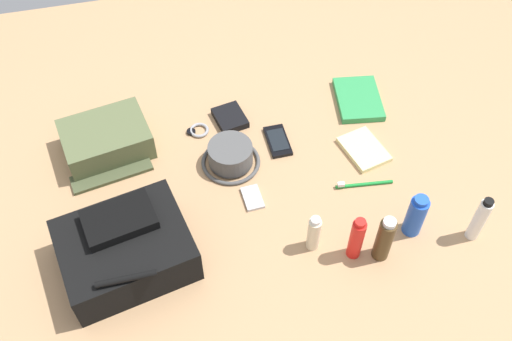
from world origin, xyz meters
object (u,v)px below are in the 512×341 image
(deodorant_spray, at_px, (416,216))
(wallet, at_px, (230,118))
(notepad, at_px, (364,149))
(backpack, at_px, (126,249))
(wristwatch, at_px, (198,130))
(toiletry_pouch, at_px, (107,141))
(toothbrush, at_px, (361,184))
(toothpaste_tube, at_px, (479,219))
(bucket_hat, at_px, (230,156))
(cologne_bottle, at_px, (384,239))
(cell_phone, at_px, (278,141))
(sunscreen_spray, at_px, (356,239))
(media_player, at_px, (252,198))
(paperback_novel, at_px, (358,99))
(lotion_bottle, at_px, (314,233))

(deodorant_spray, relative_size, wallet, 1.34)
(wallet, relative_size, notepad, 0.73)
(backpack, relative_size, wristwatch, 5.24)
(deodorant_spray, distance_m, notepad, 0.31)
(toiletry_pouch, relative_size, toothbrush, 1.65)
(backpack, height_order, toothpaste_tube, toothpaste_tube)
(bucket_hat, distance_m, cologne_bottle, 0.52)
(toiletry_pouch, height_order, wallet, toiletry_pouch)
(wallet, bearing_deg, toothpaste_tube, 122.90)
(cell_phone, height_order, wristwatch, cell_phone)
(bucket_hat, relative_size, sunscreen_spray, 1.15)
(backpack, bearing_deg, toothpaste_tube, 171.35)
(toiletry_pouch, bearing_deg, media_player, 143.77)
(backpack, distance_m, deodorant_spray, 0.78)
(bucket_hat, bearing_deg, toothbrush, 153.80)
(paperback_novel, relative_size, media_player, 2.50)
(paperback_novel, height_order, wallet, wallet)
(paperback_novel, bearing_deg, cologne_bottle, 75.91)
(sunscreen_spray, bearing_deg, media_player, -47.30)
(toiletry_pouch, xyz_separation_m, lotion_bottle, (-0.51, 0.48, 0.02))
(wristwatch, bearing_deg, lotion_bottle, 115.25)
(lotion_bottle, relative_size, paperback_novel, 0.60)
(bucket_hat, bearing_deg, wristwatch, -63.67)
(bucket_hat, relative_size, cell_phone, 1.42)
(lotion_bottle, bearing_deg, wristwatch, -64.75)
(cologne_bottle, height_order, notepad, cologne_bottle)
(cell_phone, relative_size, media_player, 1.48)
(toiletry_pouch, relative_size, sunscreen_spray, 1.81)
(paperback_novel, xyz_separation_m, media_player, (0.44, 0.31, -0.00))
(toothpaste_tube, xyz_separation_m, toothbrush, (0.24, -0.24, -0.07))
(toothpaste_tube, height_order, paperback_novel, toothpaste_tube)
(deodorant_spray, relative_size, media_player, 1.71)
(toothpaste_tube, relative_size, cologne_bottle, 1.02)
(sunscreen_spray, height_order, notepad, sunscreen_spray)
(sunscreen_spray, bearing_deg, wristwatch, -58.45)
(cell_phone, height_order, wallet, wallet)
(lotion_bottle, distance_m, notepad, 0.39)
(toothpaste_tube, bearing_deg, sunscreen_spray, -3.88)
(cologne_bottle, bearing_deg, deodorant_spray, -154.43)
(wallet, bearing_deg, lotion_bottle, 92.46)
(paperback_novel, height_order, notepad, paperback_novel)
(media_player, bearing_deg, toothbrush, 174.86)
(sunscreen_spray, bearing_deg, toiletry_pouch, -40.71)
(toiletry_pouch, height_order, cologne_bottle, cologne_bottle)
(toothpaste_tube, bearing_deg, cologne_bottle, -0.58)
(cologne_bottle, relative_size, lotion_bottle, 1.26)
(sunscreen_spray, distance_m, lotion_bottle, 0.11)
(toothbrush, bearing_deg, wallet, -47.39)
(backpack, xyz_separation_m, paperback_novel, (-0.80, -0.43, -0.06))
(bucket_hat, distance_m, wallet, 0.18)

